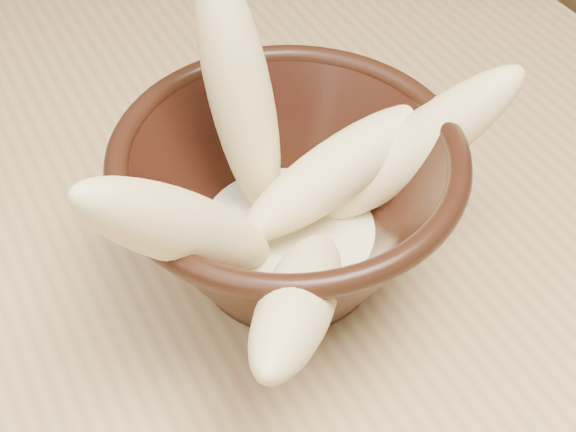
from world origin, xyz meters
name	(u,v)px	position (x,y,z in m)	size (l,w,h in m)	color
bowl	(288,205)	(0.23, -0.07, 0.81)	(0.20, 0.20, 0.11)	black
milk_puddle	(288,236)	(0.23, -0.07, 0.79)	(0.11, 0.11, 0.02)	beige
banana_upright	(240,93)	(0.23, -0.03, 0.86)	(0.04, 0.04, 0.16)	#EFDB8D
banana_left	(186,229)	(0.16, -0.10, 0.85)	(0.04, 0.04, 0.17)	#EFDB8D
banana_right	(419,145)	(0.31, -0.08, 0.83)	(0.04, 0.04, 0.14)	#EFDB8D
banana_across	(335,172)	(0.26, -0.07, 0.83)	(0.04, 0.04, 0.13)	#EFDB8D
banana_front	(300,298)	(0.20, -0.15, 0.83)	(0.04, 0.04, 0.16)	#EFDB8D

